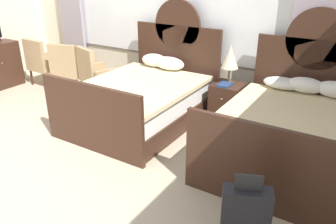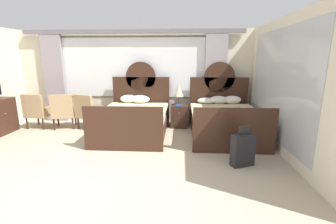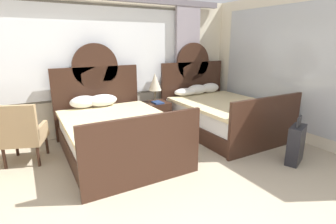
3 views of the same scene
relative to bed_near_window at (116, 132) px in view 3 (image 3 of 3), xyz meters
name	(u,v)px [view 3 (image 3 of 3)]	position (x,y,z in m)	size (l,w,h in m)	color
wall_back_window	(80,63)	(-0.24, 1.23, 1.06)	(6.85, 0.22, 2.70)	beige
wall_right_mirror	(300,68)	(3.22, -0.98, 0.97)	(0.08, 4.48, 2.70)	beige
bed_near_window	(116,132)	(0.00, 0.00, 0.00)	(1.65, 2.24, 1.79)	#382116
bed_near_mirror	(220,114)	(2.24, 0.01, 0.00)	(1.65, 2.24, 1.79)	#382116
nightstand_between_beds	(157,116)	(1.12, 0.71, -0.07)	(0.46, 0.49, 0.61)	#382116
table_lamp_on_nightstand	(155,82)	(1.11, 0.73, 0.64)	(0.27, 0.27, 0.59)	brown
book_on_nightstand	(158,102)	(1.10, 0.61, 0.25)	(0.18, 0.26, 0.03)	navy
armchair_by_window_left	(22,133)	(-1.34, 0.34, 0.12)	(0.72, 0.72, 0.96)	tan
suitcase_on_floor	(296,144)	(2.29, -1.69, -0.08)	(0.45, 0.32, 0.74)	black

